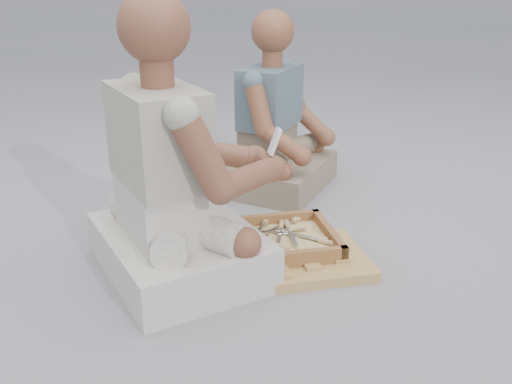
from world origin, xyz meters
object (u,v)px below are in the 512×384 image
carved_panel (290,261)px  companion (276,132)px  tool_tray (276,241)px  craftsman (175,186)px

carved_panel → companion: size_ratio=0.66×
companion → tool_tray: bearing=23.7°
carved_panel → companion: 0.88m
carved_panel → tool_tray: size_ratio=1.06×
craftsman → companion: 0.96m
carved_panel → craftsman: size_ratio=0.58×
carved_panel → craftsman: bearing=158.2°
tool_tray → companion: 0.79m
tool_tray → craftsman: craftsman is taller
carved_panel → tool_tray: (-0.01, 0.10, 0.04)m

